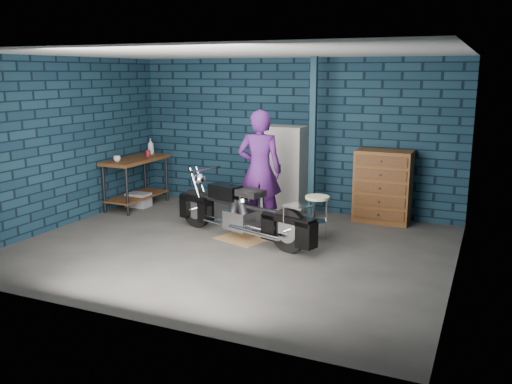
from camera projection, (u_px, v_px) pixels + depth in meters
ground at (232, 247)px, 7.75m from camera, size 6.00×6.00×0.00m
room_walls at (247, 111)px, 7.83m from camera, size 6.02×5.01×2.71m
support_post at (313, 140)px, 8.98m from camera, size 0.10×0.10×2.70m
workbench at (137, 183)px, 10.01m from camera, size 0.60×1.40×0.91m
drip_mat at (242, 239)px, 8.13m from camera, size 0.84×0.73×0.01m
motorcycle at (242, 207)px, 8.02m from camera, size 2.31×1.26×0.98m
person at (260, 170)px, 8.48m from camera, size 0.79×0.64×1.90m
storage_bin at (139, 200)px, 10.08m from camera, size 0.41×0.29×0.26m
locker at (284, 169)px, 9.60m from camera, size 0.72×0.51×1.53m
tool_chest at (383, 187)px, 8.95m from camera, size 0.90×0.50×1.20m
shop_stool at (317, 217)px, 8.10m from camera, size 0.44×0.44×0.65m
cup_a at (117, 159)px, 9.55m from camera, size 0.15×0.15×0.10m
mug_red at (148, 153)px, 10.09m from camera, size 0.11×0.11×0.12m
bottle at (151, 147)px, 10.35m from camera, size 0.15×0.15×0.30m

